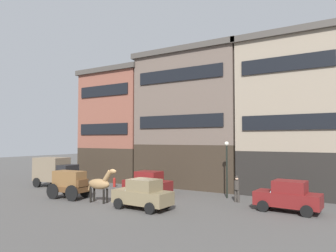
% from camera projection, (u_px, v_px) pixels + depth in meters
% --- Properties ---
extents(ground_plane, '(120.00, 120.00, 0.00)m').
position_uv_depth(ground_plane, '(133.00, 203.00, 20.85)').
color(ground_plane, '#4C4947').
extents(building_far_left, '(7.84, 7.36, 11.64)m').
position_uv_depth(building_far_left, '(125.00, 125.00, 34.32)').
color(building_far_left, '#33281E').
rests_on(building_far_left, ground_plane).
extents(building_center_left, '(10.20, 7.36, 12.42)m').
position_uv_depth(building_center_left, '(196.00, 119.00, 29.89)').
color(building_center_left, '#33281E').
rests_on(building_center_left, ground_plane).
extents(building_center_right, '(8.19, 7.36, 12.39)m').
position_uv_depth(building_center_right, '(294.00, 115.00, 25.35)').
color(building_center_right, black).
rests_on(building_center_right, ground_plane).
extents(cargo_wagon, '(3.01, 1.72, 1.98)m').
position_uv_depth(cargo_wagon, '(70.00, 183.00, 22.57)').
color(cargo_wagon, brown).
rests_on(cargo_wagon, ground_plane).
extents(draft_horse, '(2.35, 0.73, 2.30)m').
position_uv_depth(draft_horse, '(100.00, 184.00, 21.06)').
color(draft_horse, '#937047').
rests_on(draft_horse, ground_plane).
extents(delivery_truck_near, '(4.49, 2.48, 2.62)m').
position_uv_depth(delivery_truck_near, '(56.00, 171.00, 28.19)').
color(delivery_truck_near, black).
rests_on(delivery_truck_near, ground_plane).
extents(sedan_dark, '(3.71, 1.88, 1.83)m').
position_uv_depth(sedan_dark, '(148.00, 183.00, 23.92)').
color(sedan_dark, maroon).
rests_on(sedan_dark, ground_plane).
extents(sedan_light, '(3.79, 2.03, 1.83)m').
position_uv_depth(sedan_light, '(288.00, 196.00, 18.41)').
color(sedan_light, maroon).
rests_on(sedan_light, ground_plane).
extents(sedan_parked_curb, '(3.77, 2.00, 1.83)m').
position_uv_depth(sedan_parked_curb, '(143.00, 194.00, 19.14)').
color(sedan_parked_curb, '#7A6B4C').
rests_on(sedan_parked_curb, ground_plane).
extents(pedestrian_officer, '(0.51, 0.51, 1.79)m').
position_uv_depth(pedestrian_officer, '(237.00, 188.00, 21.20)').
color(pedestrian_officer, '#38332D').
rests_on(pedestrian_officer, ground_plane).
extents(streetlamp_curbside, '(0.32, 0.32, 4.12)m').
position_uv_depth(streetlamp_curbside, '(227.00, 161.00, 22.81)').
color(streetlamp_curbside, black).
rests_on(streetlamp_curbside, ground_plane).
extents(fire_hydrant_curbside, '(0.24, 0.24, 0.83)m').
position_uv_depth(fire_hydrant_curbside, '(114.00, 182.00, 28.08)').
color(fire_hydrant_curbside, maroon).
rests_on(fire_hydrant_curbside, ground_plane).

